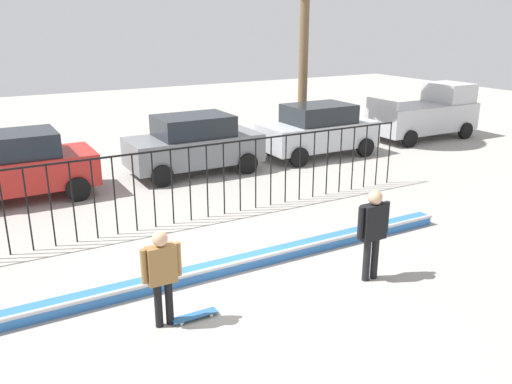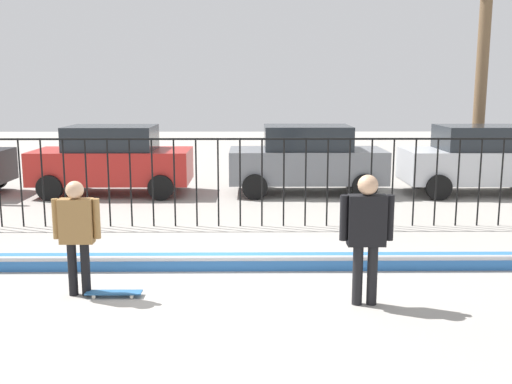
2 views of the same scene
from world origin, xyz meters
name	(u,v)px [view 1 (image 1 of 2)]	position (x,y,z in m)	size (l,w,h in m)	color
ground_plane	(241,282)	(0.00, 0.00, 0.00)	(60.00, 60.00, 0.00)	#9E9991
bowl_coping_ledge	(228,266)	(0.00, 0.54, 0.12)	(11.00, 0.40, 0.27)	#2D6BB7
perimeter_fence	(172,179)	(0.00, 3.55, 1.16)	(14.04, 0.04, 1.90)	black
skateboarder	(162,270)	(-1.79, -0.70, 1.01)	(0.68, 0.25, 1.68)	black
skateboard	(195,316)	(-1.28, -0.77, 0.06)	(0.80, 0.20, 0.07)	#26598C
camera_operator	(373,227)	(2.26, -1.11, 1.09)	(0.74, 0.28, 1.82)	black
parked_car_red	(14,166)	(-3.14, 7.44, 0.97)	(4.30, 2.12, 1.90)	#B2231E
parked_car_gray	(194,144)	(2.27, 7.53, 0.97)	(4.30, 2.12, 1.90)	slate
parked_car_silver	(318,130)	(7.13, 7.41, 0.97)	(4.30, 2.12, 1.90)	#B7BABF
pickup_truck	(427,114)	(12.94, 7.70, 1.04)	(4.70, 2.12, 2.24)	#B7B7BC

